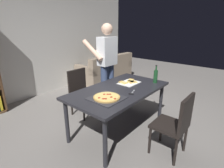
{
  "coord_description": "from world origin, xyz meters",
  "views": [
    {
      "loc": [
        -2.07,
        -1.59,
        1.73
      ],
      "look_at": [
        0.0,
        0.15,
        0.8
      ],
      "focal_mm": 28.07,
      "sensor_mm": 36.0,
      "label": 1
    }
  ],
  "objects_px": {
    "chair_near_camera": "(176,122)",
    "chair_far_side": "(81,89)",
    "kitchen_scissors": "(132,93)",
    "dining_table": "(119,93)",
    "pepperoni_pizza_on_tray": "(107,97)",
    "couch": "(106,72)",
    "person_serving_pizza": "(107,62)",
    "wine_bottle": "(156,76)"
  },
  "relations": [
    {
      "from": "chair_far_side",
      "to": "pepperoni_pizza_on_tray",
      "type": "relative_size",
      "value": 2.09
    },
    {
      "from": "chair_near_camera",
      "to": "couch",
      "type": "bearing_deg",
      "value": 57.13
    },
    {
      "from": "person_serving_pizza",
      "to": "chair_near_camera",
      "type": "bearing_deg",
      "value": -107.33
    },
    {
      "from": "wine_bottle",
      "to": "person_serving_pizza",
      "type": "bearing_deg",
      "value": 97.55
    },
    {
      "from": "couch",
      "to": "person_serving_pizza",
      "type": "bearing_deg",
      "value": -137.51
    },
    {
      "from": "chair_far_side",
      "to": "couch",
      "type": "xyz_separation_m",
      "value": [
        1.9,
        1.04,
        -0.21
      ]
    },
    {
      "from": "dining_table",
      "to": "pepperoni_pizza_on_tray",
      "type": "relative_size",
      "value": 3.92
    },
    {
      "from": "dining_table",
      "to": "chair_near_camera",
      "type": "relative_size",
      "value": 1.88
    },
    {
      "from": "pepperoni_pizza_on_tray",
      "to": "wine_bottle",
      "type": "bearing_deg",
      "value": -10.11
    },
    {
      "from": "dining_table",
      "to": "kitchen_scissors",
      "type": "relative_size",
      "value": 8.51
    },
    {
      "from": "couch",
      "to": "pepperoni_pizza_on_tray",
      "type": "bearing_deg",
      "value": -137.89
    },
    {
      "from": "dining_table",
      "to": "pepperoni_pizza_on_tray",
      "type": "bearing_deg",
      "value": -166.45
    },
    {
      "from": "chair_far_side",
      "to": "pepperoni_pizza_on_tray",
      "type": "bearing_deg",
      "value": -111.41
    },
    {
      "from": "person_serving_pizza",
      "to": "pepperoni_pizza_on_tray",
      "type": "distance_m",
      "value": 1.27
    },
    {
      "from": "couch",
      "to": "person_serving_pizza",
      "type": "relative_size",
      "value": 0.99
    },
    {
      "from": "chair_near_camera",
      "to": "person_serving_pizza",
      "type": "distance_m",
      "value": 1.82
    },
    {
      "from": "person_serving_pizza",
      "to": "wine_bottle",
      "type": "height_order",
      "value": "person_serving_pizza"
    },
    {
      "from": "chair_far_side",
      "to": "pepperoni_pizza_on_tray",
      "type": "distance_m",
      "value": 1.15
    },
    {
      "from": "couch",
      "to": "wine_bottle",
      "type": "distance_m",
      "value": 2.65
    },
    {
      "from": "kitchen_scissors",
      "to": "chair_near_camera",
      "type": "bearing_deg",
      "value": -87.51
    },
    {
      "from": "chair_near_camera",
      "to": "kitchen_scissors",
      "type": "distance_m",
      "value": 0.73
    },
    {
      "from": "kitchen_scissors",
      "to": "dining_table",
      "type": "bearing_deg",
      "value": 83.52
    },
    {
      "from": "wine_bottle",
      "to": "chair_far_side",
      "type": "bearing_deg",
      "value": 117.99
    },
    {
      "from": "chair_near_camera",
      "to": "wine_bottle",
      "type": "relative_size",
      "value": 2.85
    },
    {
      "from": "chair_near_camera",
      "to": "dining_table",
      "type": "bearing_deg",
      "value": 90.0
    },
    {
      "from": "person_serving_pizza",
      "to": "pepperoni_pizza_on_tray",
      "type": "bearing_deg",
      "value": -138.46
    },
    {
      "from": "dining_table",
      "to": "chair_far_side",
      "type": "distance_m",
      "value": 0.96
    },
    {
      "from": "chair_near_camera",
      "to": "chair_far_side",
      "type": "bearing_deg",
      "value": 90.0
    },
    {
      "from": "dining_table",
      "to": "couch",
      "type": "height_order",
      "value": "couch"
    },
    {
      "from": "dining_table",
      "to": "couch",
      "type": "relative_size",
      "value": 0.97
    },
    {
      "from": "person_serving_pizza",
      "to": "wine_bottle",
      "type": "xyz_separation_m",
      "value": [
        0.13,
        -1.02,
        -0.13
      ]
    },
    {
      "from": "chair_far_side",
      "to": "chair_near_camera",
      "type": "bearing_deg",
      "value": -90.0
    },
    {
      "from": "couch",
      "to": "pepperoni_pizza_on_tray",
      "type": "distance_m",
      "value": 3.14
    },
    {
      "from": "pepperoni_pizza_on_tray",
      "to": "kitchen_scissors",
      "type": "distance_m",
      "value": 0.41
    },
    {
      "from": "couch",
      "to": "wine_bottle",
      "type": "bearing_deg",
      "value": -118.55
    },
    {
      "from": "chair_near_camera",
      "to": "chair_far_side",
      "type": "height_order",
      "value": "same"
    },
    {
      "from": "chair_near_camera",
      "to": "couch",
      "type": "xyz_separation_m",
      "value": [
        1.9,
        2.94,
        -0.21
      ]
    },
    {
      "from": "couch",
      "to": "pepperoni_pizza_on_tray",
      "type": "height_order",
      "value": "couch"
    },
    {
      "from": "chair_near_camera",
      "to": "kitchen_scissors",
      "type": "xyz_separation_m",
      "value": [
        -0.03,
        0.69,
        0.24
      ]
    },
    {
      "from": "dining_table",
      "to": "pepperoni_pizza_on_tray",
      "type": "distance_m",
      "value": 0.43
    },
    {
      "from": "chair_far_side",
      "to": "kitchen_scissors",
      "type": "xyz_separation_m",
      "value": [
        -0.03,
        -1.21,
        0.24
      ]
    },
    {
      "from": "pepperoni_pizza_on_tray",
      "to": "wine_bottle",
      "type": "distance_m",
      "value": 1.09
    }
  ]
}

